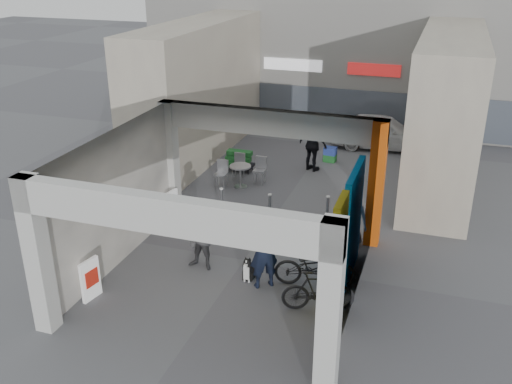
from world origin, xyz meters
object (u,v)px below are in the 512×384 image
(bicycle_rear, at_px, (318,291))
(border_collie, at_px, (248,270))
(man_crates, at_px, (313,145))
(cafe_set, at_px, (240,174))
(man_back_turned, at_px, (201,240))
(bicycle_front, at_px, (315,267))
(man_elderly, at_px, (351,217))
(produce_stand, at_px, (238,163))
(man_with_dog, at_px, (264,251))
(white_van, at_px, (382,132))

(bicycle_rear, bearing_deg, border_collie, 52.15)
(bicycle_rear, bearing_deg, man_crates, -3.68)
(cafe_set, height_order, man_back_turned, man_back_turned)
(border_collie, xyz_separation_m, bicycle_front, (1.59, 0.27, 0.25))
(man_elderly, bearing_deg, produce_stand, 131.22)
(produce_stand, bearing_deg, man_with_dog, -61.90)
(border_collie, xyz_separation_m, white_van, (1.80, 11.12, 0.43))
(man_back_turned, relative_size, bicycle_rear, 0.99)
(bicycle_front, bearing_deg, border_collie, 87.68)
(cafe_set, bearing_deg, man_crates, 44.20)
(man_back_turned, height_order, man_elderly, man_elderly)
(cafe_set, xyz_separation_m, man_crates, (2.07, 2.01, 0.66))
(man_back_turned, distance_m, man_elderly, 4.08)
(border_collie, height_order, man_elderly, man_elderly)
(man_crates, bearing_deg, cafe_set, 67.15)
(cafe_set, xyz_separation_m, man_back_turned, (1.03, -5.62, 0.48))
(border_collie, distance_m, man_elderly, 3.29)
(cafe_set, xyz_separation_m, bicycle_front, (3.90, -5.50, 0.18))
(bicycle_front, bearing_deg, man_crates, 1.87)
(bicycle_rear, height_order, white_van, white_van)
(man_crates, bearing_deg, border_collie, 114.75)
(border_collie, height_order, bicycle_rear, bicycle_rear)
(man_with_dog, relative_size, man_elderly, 1.12)
(cafe_set, relative_size, produce_stand, 1.39)
(man_crates, bearing_deg, man_back_turned, 105.23)
(man_crates, height_order, bicycle_front, man_crates)
(produce_stand, bearing_deg, bicycle_rear, -54.84)
(cafe_set, bearing_deg, bicycle_rear, -56.95)
(man_back_turned, bearing_deg, man_with_dog, -3.68)
(bicycle_front, relative_size, white_van, 0.48)
(bicycle_front, bearing_deg, bicycle_rear, -174.64)
(cafe_set, bearing_deg, man_with_dog, -65.06)
(bicycle_rear, xyz_separation_m, white_van, (-0.09, 11.80, 0.20))
(produce_stand, xyz_separation_m, border_collie, (2.78, -6.87, -0.03))
(man_elderly, distance_m, bicycle_front, 2.31)
(cafe_set, height_order, bicycle_rear, bicycle_rear)
(produce_stand, distance_m, border_collie, 7.41)
(man_with_dog, height_order, man_elderly, man_with_dog)
(border_collie, bearing_deg, man_crates, 94.87)
(border_collie, relative_size, man_elderly, 0.38)
(cafe_set, xyz_separation_m, border_collie, (2.31, -5.76, -0.07))
(produce_stand, xyz_separation_m, man_with_dog, (3.21, -7.02, 0.67))
(man_back_turned, bearing_deg, bicycle_rear, -8.80)
(produce_stand, relative_size, man_elderly, 0.64)
(man_elderly, bearing_deg, man_with_dog, -127.95)
(border_collie, xyz_separation_m, bicycle_rear, (1.88, -0.69, 0.23))
(border_collie, relative_size, bicycle_front, 0.34)
(produce_stand, relative_size, white_van, 0.27)
(bicycle_front, bearing_deg, man_with_dog, 97.88)
(man_crates, relative_size, white_van, 0.49)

